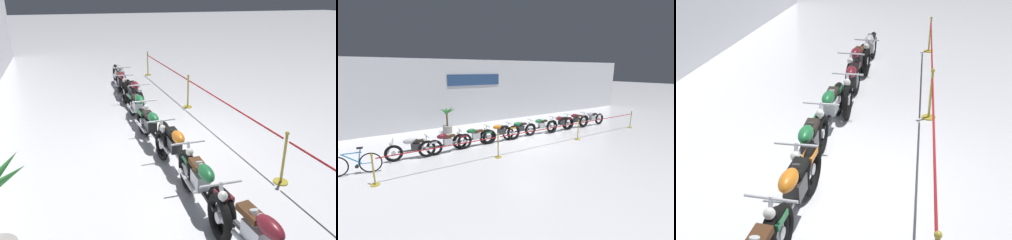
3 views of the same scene
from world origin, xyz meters
The scene contains 17 objects.
ground_plane centered at (0.00, 0.00, 0.00)m, with size 120.00×120.00×0.00m, color silver.
back_wall centered at (0.00, 5.12, 2.10)m, with size 28.00×0.29×4.20m.
motorcycle_silver_0 centered at (-5.44, 0.53, 0.46)m, with size 2.24×0.62×0.92m.
motorcycle_maroon_1 centered at (-4.12, 0.50, 0.47)m, with size 2.42×0.62×0.94m.
motorcycle_green_2 centered at (-2.72, 0.65, 0.46)m, with size 2.19×0.62×0.93m.
motorcycle_orange_3 centered at (-1.36, 0.61, 0.47)m, with size 2.28×0.62×0.96m.
motorcycle_green_4 centered at (-0.08, 0.74, 0.46)m, with size 2.19×0.62×0.92m.
motorcycle_green_5 centered at (1.34, 0.70, 0.46)m, with size 2.23×0.62×0.92m.
motorcycle_maroon_6 centered at (2.68, 0.51, 0.48)m, with size 2.18×0.62×0.96m.
motorcycle_maroon_7 centered at (4.07, 0.62, 0.48)m, with size 2.20×0.62×0.95m.
motorcycle_silver_8 centered at (5.35, 0.46, 0.46)m, with size 2.28×0.62×0.95m.
bicycle centered at (-7.47, 0.06, 0.39)m, with size 1.74×0.49×0.97m.
potted_palm_left_of_row centered at (-3.13, 3.62, 0.69)m, with size 0.96×1.07×1.66m.
stanchion_far_left centered at (-1.46, -1.14, 0.77)m, with size 13.98×0.28×1.05m.
stanchion_mid_left centered at (-2.46, -1.14, 0.36)m, with size 0.28×0.28×1.05m.
stanchion_mid_right centered at (2.28, -1.14, 0.36)m, with size 0.28×0.28×1.05m.
stanchion_far_right centered at (7.03, -1.14, 0.36)m, with size 0.28×0.28×1.05m.
Camera 2 is at (-6.71, -8.81, 3.56)m, focal length 24.00 mm.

